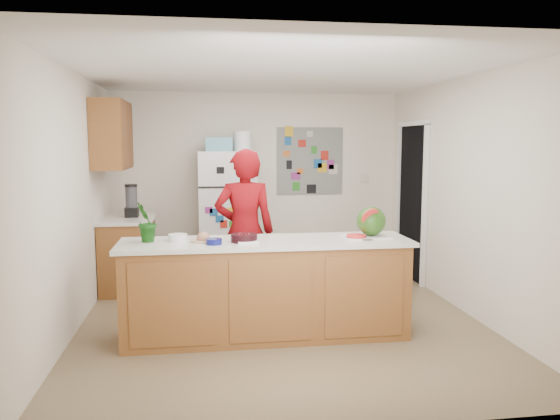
{
  "coord_description": "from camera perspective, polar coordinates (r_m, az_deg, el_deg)",
  "views": [
    {
      "loc": [
        -0.77,
        -5.41,
        1.81
      ],
      "look_at": [
        0.03,
        0.2,
        1.11
      ],
      "focal_mm": 35.0,
      "sensor_mm": 36.0,
      "label": 1
    }
  ],
  "objects": [
    {
      "name": "potted_plant",
      "position": [
        5.04,
        -13.78,
        -1.21
      ],
      "size": [
        0.21,
        0.24,
        0.37
      ],
      "primitive_type": "imported",
      "rotation": [
        0.0,
        0.0,
        4.45
      ],
      "color": "#13470D",
      "rests_on": "peninsula_top"
    },
    {
      "name": "side_counter_top",
      "position": [
        6.89,
        -15.71,
        -0.98
      ],
      "size": [
        0.64,
        0.84,
        0.04
      ],
      "primitive_type": "cube",
      "color": "silver",
      "rests_on": "side_counter_base"
    },
    {
      "name": "wall_left",
      "position": [
        5.58,
        -20.9,
        0.81
      ],
      "size": [
        0.02,
        4.5,
        2.5
      ],
      "primitive_type": "cube",
      "color": "beige",
      "rests_on": "ground"
    },
    {
      "name": "floor",
      "position": [
        5.76,
        -0.01,
        -11.37
      ],
      "size": [
        4.0,
        4.5,
        0.02
      ],
      "primitive_type": "cube",
      "color": "brown",
      "rests_on": "ground"
    },
    {
      "name": "cobalt_bowl",
      "position": [
        4.85,
        -6.91,
        -3.29
      ],
      "size": [
        0.16,
        0.16,
        0.05
      ],
      "primitive_type": "cylinder",
      "rotation": [
        0.0,
        0.0,
        -0.12
      ],
      "color": "#0D125D",
      "rests_on": "peninsula_top"
    },
    {
      "name": "peninsula_top",
      "position": [
        5.03,
        -1.47,
        -3.39
      ],
      "size": [
        2.68,
        0.7,
        0.04
      ],
      "primitive_type": "cube",
      "color": "silver",
      "rests_on": "peninsula_base"
    },
    {
      "name": "doorway",
      "position": [
        7.44,
        13.68,
        0.75
      ],
      "size": [
        0.03,
        0.85,
        2.04
      ],
      "primitive_type": "cube",
      "color": "black",
      "rests_on": "ground"
    },
    {
      "name": "upper_cabinets",
      "position": [
        6.8,
        -17.15,
        7.49
      ],
      "size": [
        0.35,
        1.0,
        0.8
      ],
      "primitive_type": "cube",
      "color": "brown",
      "rests_on": "wall_left"
    },
    {
      "name": "plate",
      "position": [
        5.0,
        -8.02,
        -3.2
      ],
      "size": [
        0.25,
        0.25,
        0.02
      ],
      "primitive_type": "cylinder",
      "rotation": [
        0.0,
        0.0,
        0.09
      ],
      "color": "beige",
      "rests_on": "peninsula_top"
    },
    {
      "name": "peninsula_base",
      "position": [
        5.13,
        -1.45,
        -8.45
      ],
      "size": [
        2.6,
        0.62,
        0.88
      ],
      "primitive_type": "cube",
      "color": "brown",
      "rests_on": "floor"
    },
    {
      "name": "keys",
      "position": [
        5.06,
        9.14,
        -3.12
      ],
      "size": [
        0.09,
        0.05,
        0.01
      ],
      "primitive_type": "cube",
      "rotation": [
        0.0,
        0.0,
        0.11
      ],
      "color": "gray",
      "rests_on": "peninsula_top"
    },
    {
      "name": "fridge_top_bin",
      "position": [
        7.3,
        -6.43,
        6.84
      ],
      "size": [
        0.35,
        0.28,
        0.18
      ],
      "primitive_type": "cube",
      "color": "#5999B2",
      "rests_on": "refrigerator"
    },
    {
      "name": "blender_appliance",
      "position": [
        6.95,
        -15.26,
        0.85
      ],
      "size": [
        0.14,
        0.14,
        0.38
      ],
      "primitive_type": "cylinder",
      "color": "black",
      "rests_on": "side_counter_top"
    },
    {
      "name": "person",
      "position": [
        5.79,
        -3.71,
        -2.28
      ],
      "size": [
        0.65,
        0.43,
        1.75
      ],
      "primitive_type": "imported",
      "rotation": [
        0.0,
        0.0,
        3.12
      ],
      "color": "maroon",
      "rests_on": "floor"
    },
    {
      "name": "side_counter_base",
      "position": [
        6.96,
        -15.58,
        -4.65
      ],
      "size": [
        0.6,
        0.8,
        0.86
      ],
      "primitive_type": "cube",
      "color": "brown",
      "rests_on": "floor"
    },
    {
      "name": "refrigerator",
      "position": [
        7.36,
        -5.55,
        -0.48
      ],
      "size": [
        0.75,
        0.7,
        1.7
      ],
      "primitive_type": "cube",
      "color": "silver",
      "rests_on": "floor"
    },
    {
      "name": "wall_back",
      "position": [
        7.73,
        -2.38,
        2.89
      ],
      "size": [
        4.0,
        0.02,
        2.5
      ],
      "primitive_type": "cube",
      "color": "beige",
      "rests_on": "ground"
    },
    {
      "name": "photo_collage",
      "position": [
        7.81,
        3.14,
        5.13
      ],
      "size": [
        0.95,
        0.01,
        0.95
      ],
      "primitive_type": "cube",
      "color": "slate",
      "rests_on": "wall_back"
    },
    {
      "name": "cherry_bowl",
      "position": [
        4.95,
        -3.77,
        -2.94
      ],
      "size": [
        0.25,
        0.25,
        0.07
      ],
      "primitive_type": "cylinder",
      "rotation": [
        0.0,
        0.0,
        -0.03
      ],
      "color": "black",
      "rests_on": "peninsula_top"
    },
    {
      "name": "wall_right",
      "position": [
        6.11,
        19.0,
        1.4
      ],
      "size": [
        0.02,
        4.5,
        2.5
      ],
      "primitive_type": "cube",
      "color": "beige",
      "rests_on": "ground"
    },
    {
      "name": "white_bowl",
      "position": [
        5.08,
        -10.65,
        -2.84
      ],
      "size": [
        0.18,
        0.18,
        0.06
      ],
      "primitive_type": "cylinder",
      "rotation": [
        0.0,
        0.0,
        -0.05
      ],
      "color": "white",
      "rests_on": "peninsula_top"
    },
    {
      "name": "cutting_board",
      "position": [
        5.25,
        8.92,
        -2.75
      ],
      "size": [
        0.44,
        0.35,
        0.01
      ],
      "primitive_type": "cube",
      "rotation": [
        0.0,
        0.0,
        0.07
      ],
      "color": "white",
      "rests_on": "peninsula_top"
    },
    {
      "name": "watermelon",
      "position": [
        5.26,
        9.51,
        -1.15
      ],
      "size": [
        0.28,
        0.28,
        0.28
      ],
      "primitive_type": "sphere",
      "color": "#1C5D14",
      "rests_on": "cutting_board"
    },
    {
      "name": "ceiling",
      "position": [
        5.51,
        -0.01,
        14.33
      ],
      "size": [
        4.0,
        4.5,
        0.02
      ],
      "primitive_type": "cube",
      "color": "white",
      "rests_on": "wall_back"
    },
    {
      "name": "watermelon_slice",
      "position": [
        5.17,
        7.96,
        -2.69
      ],
      "size": [
        0.18,
        0.18,
        0.02
      ],
      "primitive_type": "cylinder",
      "color": "red",
      "rests_on": "cutting_board"
    },
    {
      "name": "paper_towel",
      "position": [
        4.92,
        -3.39,
        -3.29
      ],
      "size": [
        0.19,
        0.17,
        0.02
      ],
      "primitive_type": "cube",
      "rotation": [
        0.0,
        0.0,
        0.02
      ],
      "color": "silver",
      "rests_on": "peninsula_top"
    }
  ]
}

